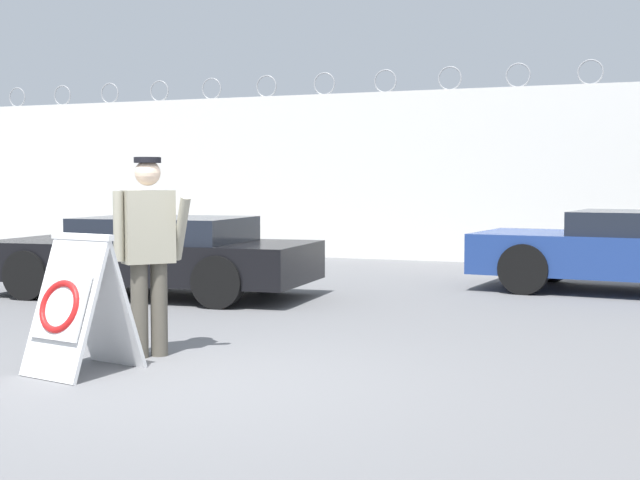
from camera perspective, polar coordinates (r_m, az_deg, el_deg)
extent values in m
plane|color=slate|center=(7.00, -8.72, -9.10)|extent=(90.00, 90.00, 0.00)
cube|color=silver|center=(17.37, 10.35, 4.06)|extent=(36.00, 0.30, 3.32)
torus|color=gray|center=(22.49, -18.81, 8.64)|extent=(0.47, 0.03, 0.47)
torus|color=gray|center=(21.67, -16.16, 8.88)|extent=(0.47, 0.03, 0.47)
torus|color=gray|center=(20.90, -13.31, 9.13)|extent=(0.47, 0.03, 0.47)
torus|color=gray|center=(20.18, -10.24, 9.36)|extent=(0.47, 0.03, 0.47)
torus|color=gray|center=(19.52, -6.96, 9.58)|extent=(0.47, 0.03, 0.47)
torus|color=gray|center=(18.93, -3.45, 9.79)|extent=(0.47, 0.03, 0.47)
torus|color=gray|center=(18.41, 0.28, 9.96)|extent=(0.47, 0.03, 0.47)
torus|color=gray|center=(17.98, 4.21, 10.10)|extent=(0.47, 0.03, 0.47)
torus|color=gray|center=(17.63, 8.31, 10.20)|extent=(0.47, 0.03, 0.47)
torus|color=gray|center=(17.37, 12.56, 10.25)|extent=(0.47, 0.03, 0.47)
torus|color=gray|center=(17.20, 16.92, 10.24)|extent=(0.47, 0.03, 0.47)
cube|color=white|center=(7.40, -16.02, -4.23)|extent=(0.71, 0.54, 1.10)
cube|color=white|center=(7.65, -13.83, -3.93)|extent=(0.71, 0.54, 1.10)
cube|color=white|center=(7.47, -14.98, 0.21)|extent=(0.67, 0.19, 0.05)
cube|color=white|center=(7.37, -16.26, -4.09)|extent=(0.57, 0.30, 0.52)
torus|color=red|center=(7.36, -16.33, -4.10)|extent=(0.46, 0.28, 0.43)
cylinder|color=#514C42|center=(8.02, -11.48, -4.46)|extent=(0.15, 0.15, 0.83)
cylinder|color=#514C42|center=(8.08, -10.26, -4.39)|extent=(0.15, 0.15, 0.83)
cube|color=gray|center=(7.98, -10.93, 0.83)|extent=(0.44, 0.48, 0.64)
sphere|color=beige|center=(7.97, -10.98, 4.24)|extent=(0.23, 0.23, 0.23)
cylinder|color=gray|center=(7.90, -12.78, 0.87)|extent=(0.09, 0.09, 0.61)
cylinder|color=gray|center=(7.97, -8.88, 0.76)|extent=(0.32, 0.28, 0.59)
cylinder|color=black|center=(7.97, -10.99, 5.05)|extent=(0.24, 0.24, 0.05)
cylinder|color=black|center=(12.30, -18.21, -2.14)|extent=(0.67, 0.25, 0.66)
cylinder|color=black|center=(13.71, -14.08, -1.48)|extent=(0.67, 0.25, 0.66)
cylinder|color=black|center=(10.95, -6.54, -2.68)|extent=(0.67, 0.25, 0.66)
cylinder|color=black|center=(12.52, -3.40, -1.86)|extent=(0.67, 0.25, 0.66)
cube|color=black|center=(12.29, -10.75, -1.28)|extent=(4.51, 2.16, 0.52)
cube|color=black|center=(12.16, -9.86, 0.67)|extent=(2.23, 1.79, 0.33)
cylinder|color=black|center=(12.56, 12.92, -1.83)|extent=(0.72, 0.26, 0.70)
cylinder|color=black|center=(14.25, 14.65, -1.20)|extent=(0.72, 0.26, 0.70)
cube|color=navy|center=(13.14, 19.64, -0.92)|extent=(4.55, 2.25, 0.57)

